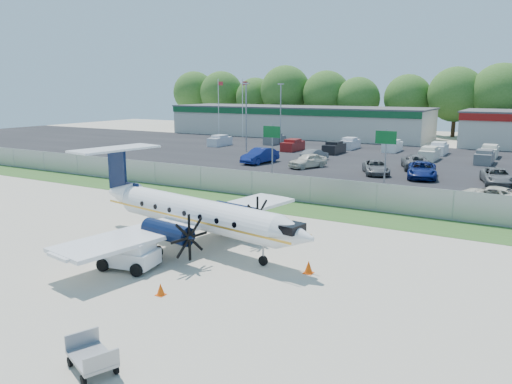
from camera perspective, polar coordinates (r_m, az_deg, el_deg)
The scene contains 29 objects.
ground at distance 25.62m, azimuth -6.79°, elevation -7.43°, with size 170.00×170.00×0.00m, color #BBB39E.
grass_verge at distance 35.54m, azimuth 4.85°, elevation -1.91°, with size 170.00×4.00×0.02m, color #2D561E.
access_road at distance 41.84m, azimuth 8.94°, elevation 0.08°, with size 170.00×8.00×0.02m, color black.
parking_lot at distance 61.64m, azimuth 16.05°, elevation 3.51°, with size 170.00×32.00×0.02m, color black.
perimeter_fence at distance 37.11m, azimuth 6.19°, elevation 0.22°, with size 120.00×0.06×1.99m.
building_west at distance 90.17m, azimuth 4.64°, elevation 8.08°, with size 46.40×12.40×5.24m.
sign_left at distance 48.12m, azimuth 1.83°, elevation 6.07°, with size 1.80×0.26×5.00m.
sign_mid at distance 44.03m, azimuth 14.60°, elevation 5.17°, with size 1.80×0.26×5.00m.
flagpole_west at distance 89.90m, azimuth -4.27°, elevation 10.00°, with size 1.06×0.12×10.00m.
flagpole_east at distance 87.18m, azimuth -1.51°, elevation 9.97°, with size 1.06×0.12×10.00m.
light_pole_nw at distance 67.01m, azimuth -1.13°, elevation 9.08°, with size 0.90×0.35×9.09m.
light_pole_sw at distance 75.74m, azimuth 2.83°, elevation 9.38°, with size 0.90×0.35×9.09m.
tree_line at distance 94.81m, azimuth 21.15°, elevation 5.92°, with size 112.00×6.00×14.00m, color #2D591A, non-canonical shape.
aircraft at distance 26.98m, azimuth -7.24°, elevation -2.32°, with size 15.82×15.52×4.83m.
pushback_tug at distance 24.46m, azimuth -14.04°, elevation -7.00°, with size 2.80×2.21×1.39m.
baggage_cart_far at distance 16.62m, azimuth -18.24°, elevation -17.48°, with size 2.04×1.66×0.93m.
cone_nose at distance 23.40m, azimuth 6.02°, elevation -8.55°, with size 0.43×0.43×0.61m.
cone_port_wing at distance 21.34m, azimuth -10.85°, elevation -10.89°, with size 0.37×0.37×0.52m.
cone_starboard_wing at distance 31.79m, azimuth -1.55°, elevation -3.07°, with size 0.37×0.37×0.53m.
road_car_west at distance 51.77m, azimuth -14.91°, elevation 2.05°, with size 2.37×5.14×1.43m, color beige.
road_car_mid at distance 40.59m, azimuth 25.10°, elevation -1.28°, with size 2.24×4.85×1.35m, color beige.
parked_car_a at distance 56.97m, azimuth 0.46°, elevation 3.31°, with size 1.82×5.23×1.72m, color navy.
parked_car_b at distance 53.95m, azimuth 5.92°, elevation 2.77°, with size 1.83×4.55×1.55m, color beige.
parked_car_c at distance 51.07m, azimuth 13.52°, elevation 2.00°, with size 2.27×4.92×1.37m, color #595B5E.
parked_car_d at distance 50.03m, azimuth 18.39°, elevation 1.52°, with size 2.58×5.59×1.55m, color navy.
parked_car_e at distance 49.35m, azimuth 25.78°, elevation 0.81°, with size 2.35×5.10×1.42m, color #595B5E.
parked_car_f at distance 59.18m, azimuth 6.68°, elevation 3.55°, with size 1.47×4.22×1.39m, color #595B5E.
parked_car_g at distance 55.51m, azimuth 17.71°, elevation 2.53°, with size 2.60×5.63×1.57m, color #595B5E.
far_parking_rows at distance 66.47m, azimuth 17.11°, elevation 4.01°, with size 56.00×10.00×1.60m, color gray, non-canonical shape.
Camera 1 is at (14.62, -19.29, 8.40)m, focal length 35.00 mm.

